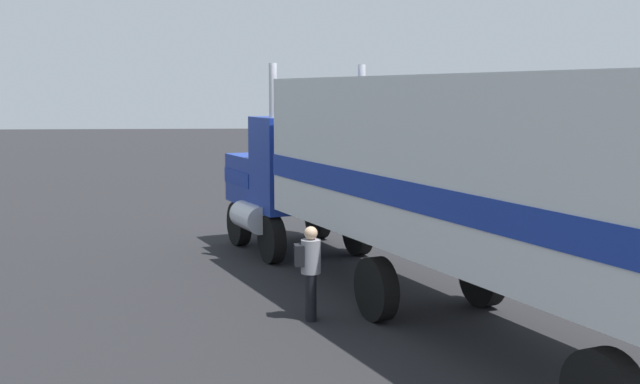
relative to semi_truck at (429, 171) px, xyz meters
The scene contains 4 objects.
ground_plane 6.55m from the semi_truck, 16.40° to the left, with size 120.00×120.00×0.00m, color #232326.
lane_stripe_near 5.52m from the semi_truck, 21.42° to the right, with size 4.40×0.16×0.01m, color silver.
semi_truck is the anchor object (origin of this frame).
person_bystander 2.70m from the semi_truck, 100.40° to the left, with size 0.34×0.45×1.63m.
Camera 1 is at (-19.34, 1.17, 3.94)m, focal length 44.36 mm.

